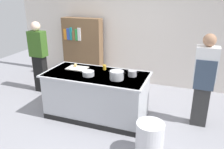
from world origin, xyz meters
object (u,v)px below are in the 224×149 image
object	(u,v)px
mixing_bowl	(88,73)
person_guest	(39,56)
stock_pot	(117,75)
trash_bin	(150,140)
sauce_pan	(132,73)
person_chef	(204,79)
juice_cup	(105,67)
onion	(75,65)
bookshelf	(83,49)

from	to	relation	value
mixing_bowl	person_guest	bearing A→B (deg)	154.91
stock_pot	trash_bin	bearing A→B (deg)	-41.64
stock_pot	sauce_pan	distance (m)	0.33
person_chef	person_guest	bearing A→B (deg)	85.54
stock_pot	mixing_bowl	world-z (taller)	stock_pot
juice_cup	person_guest	world-z (taller)	person_guest
juice_cup	sauce_pan	bearing A→B (deg)	-14.37
mixing_bowl	person_chef	world-z (taller)	person_chef
stock_pot	mixing_bowl	size ratio (longest dim) A/B	1.43
juice_cup	person_guest	distance (m)	1.89
stock_pot	onion	bearing A→B (deg)	162.47
person_guest	onion	bearing A→B (deg)	81.88
person_chef	person_guest	distance (m)	3.72
onion	sauce_pan	distance (m)	1.22
onion	person_chef	size ratio (longest dim) A/B	0.04
juice_cup	bookshelf	size ratio (longest dim) A/B	0.06
mixing_bowl	bookshelf	bearing A→B (deg)	119.74
stock_pot	mixing_bowl	bearing A→B (deg)	-179.11
trash_bin	person_chef	xyz separation A→B (m)	(0.69, 1.20, 0.63)
mixing_bowl	trash_bin	size ratio (longest dim) A/B	0.39
juice_cup	trash_bin	world-z (taller)	juice_cup
mixing_bowl	bookshelf	world-z (taller)	bookshelf
onion	stock_pot	bearing A→B (deg)	-17.53
stock_pot	person_guest	world-z (taller)	person_guest
juice_cup	trash_bin	distance (m)	1.73
stock_pot	sauce_pan	xyz separation A→B (m)	(0.22, 0.25, -0.02)
person_chef	juice_cup	bearing A→B (deg)	93.03
person_chef	sauce_pan	bearing A→B (deg)	101.81
trash_bin	bookshelf	xyz separation A→B (m)	(-2.43, 2.61, 0.57)
person_chef	bookshelf	xyz separation A→B (m)	(-3.12, 1.41, -0.06)
juice_cup	person_chef	world-z (taller)	person_chef
mixing_bowl	person_chef	xyz separation A→B (m)	(2.01, 0.52, -0.03)
stock_pot	person_chef	world-z (taller)	person_chef
trash_bin	person_chef	world-z (taller)	person_chef
stock_pot	bookshelf	xyz separation A→B (m)	(-1.66, 1.93, -0.13)
juice_cup	person_guest	size ratio (longest dim) A/B	0.06
onion	bookshelf	xyz separation A→B (m)	(-0.66, 1.61, -0.10)
mixing_bowl	onion	bearing A→B (deg)	144.09
sauce_pan	juice_cup	xyz separation A→B (m)	(-0.62, 0.16, -0.00)
onion	juice_cup	xyz separation A→B (m)	(0.60, 0.09, -0.01)
person_chef	onion	bearing A→B (deg)	94.35
person_chef	mixing_bowl	bearing A→B (deg)	104.33
person_guest	stock_pot	bearing A→B (deg)	83.24
sauce_pan	person_guest	bearing A→B (deg)	167.75
trash_bin	onion	bearing A→B (deg)	150.57
onion	sauce_pan	size ratio (longest dim) A/B	0.32
person_guest	juice_cup	bearing A→B (deg)	90.97
onion	bookshelf	distance (m)	1.74
person_guest	trash_bin	bearing A→B (deg)	76.56
mixing_bowl	person_chef	distance (m)	2.08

